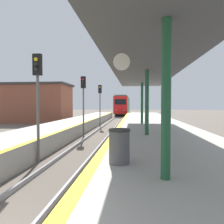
{
  "coord_description": "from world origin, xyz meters",
  "views": [
    {
      "loc": [
        2.69,
        -2.48,
        2.51
      ],
      "look_at": [
        0.61,
        18.31,
        1.78
      ],
      "focal_mm": 35.0,
      "sensor_mm": 36.0,
      "label": 1
    }
  ],
  "objects": [
    {
      "name": "signal_near",
      "position": [
        -1.39,
        6.47,
        3.24
      ],
      "size": [
        0.36,
        0.31,
        4.65
      ],
      "color": "#595959",
      "rests_on": "ground"
    },
    {
      "name": "train",
      "position": [
        0.0,
        51.53,
        2.27
      ],
      "size": [
        2.87,
        21.24,
        4.47
      ],
      "color": "black",
      "rests_on": "ground"
    },
    {
      "name": "station_building",
      "position": [
        -11.26,
        27.03,
        2.71
      ],
      "size": [
        10.03,
        5.55,
        5.4
      ],
      "color": "brown",
      "rests_on": "ground"
    },
    {
      "name": "trash_bin",
      "position": [
        2.31,
        3.25,
        1.41
      ],
      "size": [
        0.58,
        0.58,
        0.92
      ],
      "color": "#4C4C51",
      "rests_on": "platform_right"
    },
    {
      "name": "signal_mid",
      "position": [
        -1.16,
        13.94,
        3.24
      ],
      "size": [
        0.36,
        0.31,
        4.65
      ],
      "color": "#595959",
      "rests_on": "ground"
    },
    {
      "name": "station_canopy",
      "position": [
        3.36,
        8.83,
        4.33
      ],
      "size": [
        3.59,
        20.06,
        3.54
      ],
      "color": "#1E5133",
      "rests_on": "platform_right"
    },
    {
      "name": "signal_far",
      "position": [
        -1.04,
        21.41,
        3.24
      ],
      "size": [
        0.36,
        0.31,
        4.65
      ],
      "color": "#595959",
      "rests_on": "ground"
    }
  ]
}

